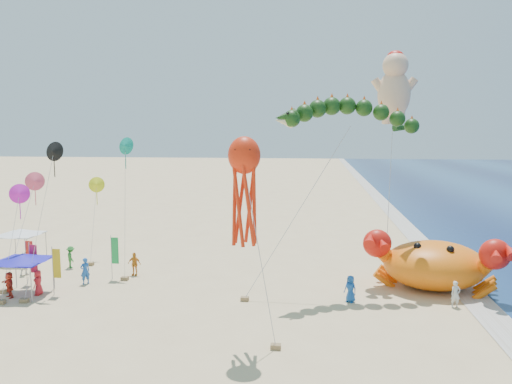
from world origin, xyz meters
The scene contains 11 objects.
ground centered at (0.00, 0.00, 0.00)m, with size 320.00×320.00×0.00m, color #D1B784.
foam_strip centered at (12.00, 0.00, 0.01)m, with size 320.00×320.00×0.00m, color silver.
crab_inflatable centered at (9.92, 2.95, 1.75)m, with size 9.06×7.32×3.97m.
dragon_kite centered at (3.97, 2.43, 11.27)m, with size 11.45×6.27×12.38m.
cherub_kite centered at (7.63, 7.80, 13.86)m, with size 2.42×4.15×16.37m.
octopus_kite centered at (-1.51, -7.04, 8.04)m, with size 2.62×1.41×10.29m.
canopy_blue centered at (-16.75, -1.32, 2.44)m, with size 3.25×3.25×2.71m.
canopy_white centered at (-21.62, 6.34, 2.44)m, with size 3.28×3.28×2.71m.
feather_flags centered at (-15.24, 0.48, 2.01)m, with size 5.94×3.79×3.20m.
beachgoers centered at (-12.39, 1.29, 0.85)m, with size 30.33×8.32×1.84m.
small_kites centered at (-15.52, 2.70, 6.88)m, with size 6.78×12.53×10.11m.
Camera 1 is at (1.77, -30.61, 10.56)m, focal length 35.00 mm.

